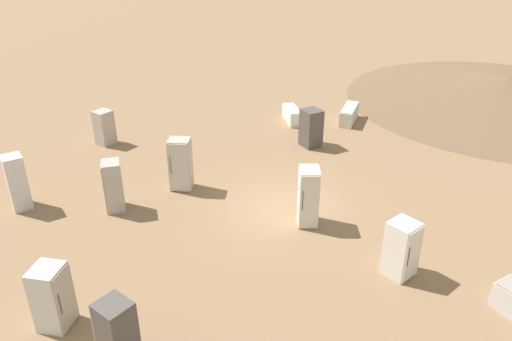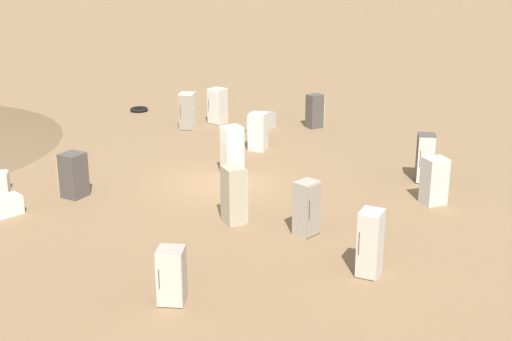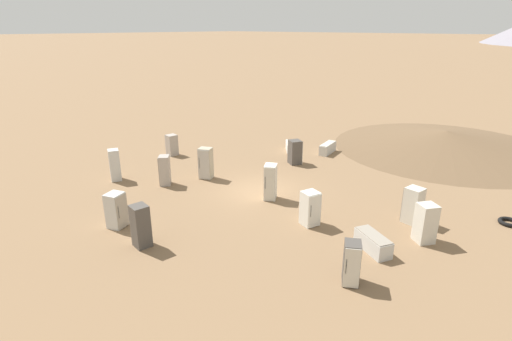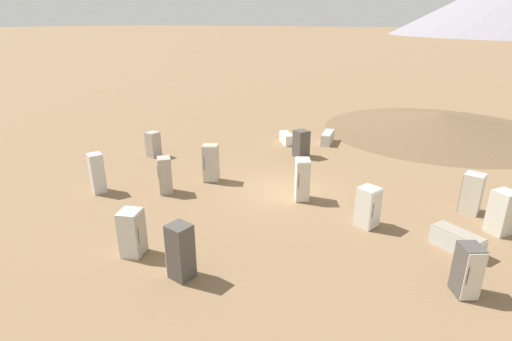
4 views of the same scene
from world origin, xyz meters
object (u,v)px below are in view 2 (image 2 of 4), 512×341
object	(u,v)px
discarded_fridge_3	(425,158)
discarded_fridge_14	(232,150)
discarded_fridge_13	(307,208)
discarded_fridge_10	(262,122)
discarded_fridge_0	(187,111)
discarded_fridge_5	(258,131)
discarded_fridge_4	(218,106)
discarded_fridge_2	(315,111)
discarded_fridge_1	(434,181)
scrap_tire	(139,109)
discarded_fridge_8	(171,276)
discarded_fridge_9	(234,195)
discarded_fridge_6	(73,175)
discarded_fridge_11	(370,243)

from	to	relation	value
discarded_fridge_3	discarded_fridge_14	size ratio (longest dim) A/B	0.96
discarded_fridge_14	discarded_fridge_13	bearing A→B (deg)	-7.78
discarded_fridge_10	discarded_fridge_0	bearing A→B (deg)	24.88
discarded_fridge_3	discarded_fridge_10	bearing A→B (deg)	-42.73
discarded_fridge_5	discarded_fridge_4	bearing A→B (deg)	132.17
discarded_fridge_2	discarded_fridge_13	distance (m)	12.89
discarded_fridge_1	discarded_fridge_14	xyz separation A→B (m)	(7.10, -3.28, 0.13)
discarded_fridge_5	discarded_fridge_1	bearing A→B (deg)	-28.25
discarded_fridge_1	discarded_fridge_3	xyz separation A→B (m)	(-0.22, -2.31, 0.10)
discarded_fridge_5	scrap_tire	world-z (taller)	discarded_fridge_5
discarded_fridge_5	discarded_fridge_14	xyz separation A→B (m)	(1.05, 3.25, 0.14)
discarded_fridge_13	discarded_fridge_10	bearing A→B (deg)	-130.22
discarded_fridge_2	discarded_fridge_8	xyz separation A→B (m)	(5.16, 17.12, -0.07)
discarded_fridge_3	discarded_fridge_4	size ratio (longest dim) A/B	1.07
discarded_fridge_0	discarded_fridge_9	distance (m)	11.90
discarded_fridge_3	discarded_fridge_5	world-z (taller)	discarded_fridge_3
discarded_fridge_14	discarded_fridge_0	bearing A→B (deg)	168.56
discarded_fridge_9	discarded_fridge_0	bearing A→B (deg)	167.28
discarded_fridge_8	discarded_fridge_0	bearing A→B (deg)	-80.68
discarded_fridge_10	discarded_fridge_14	world-z (taller)	discarded_fridge_14
discarded_fridge_1	discarded_fridge_14	bearing A→B (deg)	135.56
discarded_fridge_9	discarded_fridge_13	world-z (taller)	discarded_fridge_9
discarded_fridge_1	discarded_fridge_6	xyz separation A→B (m)	(12.73, -0.80, -0.02)
discarded_fridge_6	discarded_fridge_10	bearing A→B (deg)	-7.22
discarded_fridge_11	discarded_fridge_14	bearing A→B (deg)	-39.37
discarded_fridge_11	discarded_fridge_13	xyz separation A→B (m)	(1.52, -2.83, -0.08)
discarded_fridge_9	scrap_tire	distance (m)	16.11
discarded_fridge_1	discarded_fridge_6	world-z (taller)	discarded_fridge_1
discarded_fridge_14	discarded_fridge_4	bearing A→B (deg)	156.23
discarded_fridge_5	discarded_fridge_11	size ratio (longest dim) A/B	0.86
discarded_fridge_10	discarded_fridge_13	world-z (taller)	discarded_fridge_13
discarded_fridge_4	discarded_fridge_11	world-z (taller)	discarded_fridge_11
discarded_fridge_0	discarded_fridge_3	bearing A→B (deg)	150.97
discarded_fridge_9	discarded_fridge_11	size ratio (longest dim) A/B	1.00
discarded_fridge_1	discarded_fridge_5	distance (m)	8.90
discarded_fridge_3	discarded_fridge_8	bearing A→B (deg)	55.13
discarded_fridge_3	discarded_fridge_13	distance (m)	6.93
discarded_fridge_3	discarded_fridge_13	size ratio (longest dim) A/B	1.06
discarded_fridge_0	discarded_fridge_4	xyz separation A→B (m)	(-1.40, -1.08, -0.01)
discarded_fridge_8	discarded_fridge_13	world-z (taller)	discarded_fridge_13
discarded_fridge_0	discarded_fridge_5	size ratio (longest dim) A/B	1.07
discarded_fridge_6	discarded_fridge_8	xyz separation A→B (m)	(-4.31, 7.74, -0.06)
discarded_fridge_10	discarded_fridge_13	size ratio (longest dim) A/B	1.07
discarded_fridge_4	discarded_fridge_6	distance (m)	11.31
discarded_fridge_9	discarded_fridge_14	distance (m)	4.92
discarded_fridge_1	discarded_fridge_8	bearing A→B (deg)	-160.17
discarded_fridge_2	discarded_fridge_11	world-z (taller)	discarded_fridge_11
discarded_fridge_1	discarded_fridge_10	world-z (taller)	discarded_fridge_1
discarded_fridge_2	discarded_fridge_14	distance (m)	7.90
discarded_fridge_5	discarded_fridge_13	bearing A→B (deg)	-62.32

